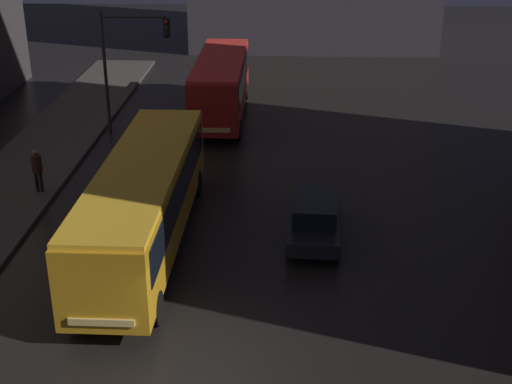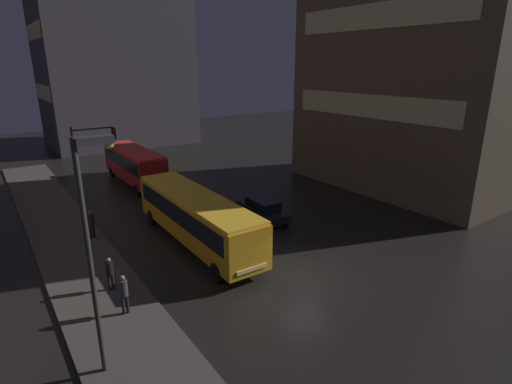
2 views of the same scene
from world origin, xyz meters
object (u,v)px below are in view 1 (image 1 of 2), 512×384
Objects in this scene: pedestrian_near at (37,167)px; traffic_light_main at (128,51)px; bus_far at (221,81)px; bus_near at (144,196)px; car_taxi at (315,217)px.

traffic_light_main is (2.16, 7.86, 2.86)m from pedestrian_near.
bus_near is at bearing 84.86° from bus_far.
traffic_light_main reaches higher than bus_far.
bus_far is 5.70× the size of pedestrian_near.
traffic_light_main is (-8.65, 11.01, 3.33)m from car_taxi.
bus_far is 12.33m from pedestrian_near.
bus_near is 2.00× the size of traffic_light_main.
traffic_light_main is (-4.19, -2.68, 2.10)m from bus_far.
car_taxi is 11.26m from pedestrian_near.
pedestrian_near is at bearing 58.77° from bus_far.
bus_near is 1.20× the size of bus_far.
pedestrian_near is 8.64m from traffic_light_main.
car_taxi is (4.45, -13.69, -1.23)m from bus_far.
bus_far is 5.40m from traffic_light_main.
pedestrian_near is at bearing -39.42° from bus_near.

